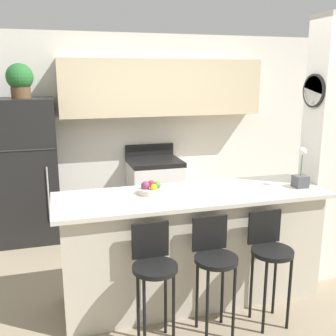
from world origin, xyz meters
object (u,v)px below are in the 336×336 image
object	(u,v)px
refrigerator	(28,171)
orchid_vase	(301,176)
stove_range	(155,192)
fruit_bowl	(151,189)
bar_stool_left	(154,268)
bar_stool_mid	(214,260)
bar_stool_right	(270,252)
potted_plant_on_fridge	(20,80)

from	to	relation	value
refrigerator	orchid_vase	xyz separation A→B (m)	(2.49, -1.94, 0.24)
refrigerator	stove_range	size ratio (longest dim) A/B	1.63
orchid_vase	fruit_bowl	bearing A→B (deg)	172.43
bar_stool_left	orchid_vase	world-z (taller)	orchid_vase
stove_range	refrigerator	bearing A→B (deg)	-179.34
bar_stool_mid	bar_stool_left	bearing A→B (deg)	180.00
fruit_bowl	orchid_vase	bearing A→B (deg)	-7.57
bar_stool_mid	bar_stool_right	size ratio (longest dim) A/B	1.00
potted_plant_on_fridge	fruit_bowl	distance (m)	2.28
potted_plant_on_fridge	fruit_bowl	world-z (taller)	potted_plant_on_fridge
potted_plant_on_fridge	fruit_bowl	bearing A→B (deg)	-57.42
bar_stool_left	fruit_bowl	distance (m)	0.75
fruit_bowl	stove_range	bearing A→B (deg)	74.87
fruit_bowl	bar_stool_right	bearing A→B (deg)	-36.07
bar_stool_left	bar_stool_mid	bearing A→B (deg)	0.00
stove_range	bar_stool_mid	size ratio (longest dim) A/B	1.14
orchid_vase	fruit_bowl	size ratio (longest dim) A/B	1.63
stove_range	orchid_vase	world-z (taller)	orchid_vase
refrigerator	orchid_vase	size ratio (longest dim) A/B	4.69
bar_stool_right	potted_plant_on_fridge	world-z (taller)	potted_plant_on_fridge
stove_range	bar_stool_mid	xyz separation A→B (m)	(-0.13, -2.39, 0.16)
bar_stool_left	orchid_vase	size ratio (longest dim) A/B	2.52
stove_range	potted_plant_on_fridge	bearing A→B (deg)	-179.35
refrigerator	potted_plant_on_fridge	world-z (taller)	potted_plant_on_fridge
refrigerator	bar_stool_left	size ratio (longest dim) A/B	1.86
stove_range	orchid_vase	distance (m)	2.25
bar_stool_mid	orchid_vase	size ratio (longest dim) A/B	2.52
bar_stool_right	stove_range	bearing A→B (deg)	98.35
orchid_vase	refrigerator	bearing A→B (deg)	142.04
potted_plant_on_fridge	orchid_vase	bearing A→B (deg)	-37.96
bar_stool_right	fruit_bowl	xyz separation A→B (m)	(-0.83, 0.61, 0.43)
refrigerator	bar_stool_left	bearing A→B (deg)	-67.23
refrigerator	bar_stool_mid	xyz separation A→B (m)	(1.48, -2.37, -0.26)
stove_range	fruit_bowl	size ratio (longest dim) A/B	4.70
refrigerator	bar_stool_mid	bearing A→B (deg)	-58.07
bar_stool_right	refrigerator	bearing A→B (deg)	129.58
refrigerator	fruit_bowl	size ratio (longest dim) A/B	7.66
stove_range	bar_stool_left	xyz separation A→B (m)	(-0.61, -2.39, 0.16)
bar_stool_right	orchid_vase	world-z (taller)	orchid_vase
refrigerator	bar_stool_mid	distance (m)	2.80
stove_range	potted_plant_on_fridge	world-z (taller)	potted_plant_on_fridge
refrigerator	fruit_bowl	world-z (taller)	refrigerator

